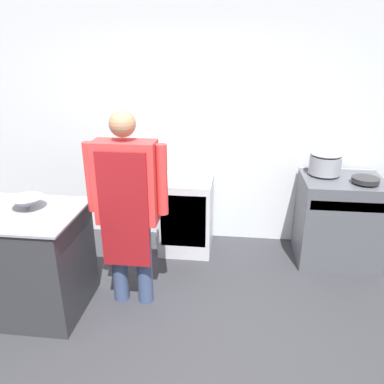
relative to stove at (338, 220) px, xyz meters
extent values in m
plane|color=#2D2D33|center=(-1.62, -1.82, -0.47)|extent=(14.00, 14.00, 0.00)
cube|color=silver|center=(-1.62, 0.40, 0.88)|extent=(8.00, 0.05, 2.70)
cube|color=#2D2D33|center=(-3.01, -1.17, -0.01)|extent=(1.22, 0.74, 0.92)
cube|color=gray|center=(-3.01, -1.17, 0.46)|extent=(1.27, 0.77, 0.02)
cube|color=#4C4F56|center=(0.00, 0.00, 0.00)|extent=(0.82, 0.65, 0.93)
cube|color=gray|center=(0.00, -0.31, 0.29)|extent=(0.76, 0.03, 0.10)
cube|color=gray|center=(0.00, 0.31, 0.47)|extent=(0.82, 0.03, 0.02)
cube|color=silver|center=(-1.65, 0.06, -0.04)|extent=(0.57, 0.59, 0.85)
cube|color=silver|center=(-1.65, -0.22, 0.00)|extent=(0.49, 0.02, 0.59)
cylinder|color=#38476B|center=(-2.13, -0.96, -0.06)|extent=(0.14, 0.14, 0.80)
cylinder|color=#38476B|center=(-1.90, -0.96, -0.06)|extent=(0.14, 0.14, 0.80)
cube|color=red|center=(-2.01, -0.96, 0.69)|extent=(0.51, 0.22, 0.70)
cube|color=maroon|center=(-2.01, -1.08, 0.48)|extent=(0.41, 0.02, 1.01)
cylinder|color=red|center=(-2.31, -0.96, 0.72)|extent=(0.09, 0.09, 0.60)
cylinder|color=red|center=(-1.71, -0.96, 0.72)|extent=(0.09, 0.09, 0.60)
sphere|color=#9E7051|center=(-2.01, -0.96, 1.17)|extent=(0.21, 0.21, 0.21)
cone|color=gray|center=(-2.83, -1.09, 0.52)|extent=(0.28, 0.28, 0.10)
cylinder|color=gray|center=(-0.19, 0.11, 0.58)|extent=(0.32, 0.32, 0.19)
ellipsoid|color=gray|center=(-0.19, 0.11, 0.69)|extent=(0.32, 0.32, 0.06)
cylinder|color=#262628|center=(0.16, -0.11, 0.50)|extent=(0.26, 0.26, 0.05)
camera|label=1|loc=(-1.14, -3.77, 1.74)|focal=35.00mm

